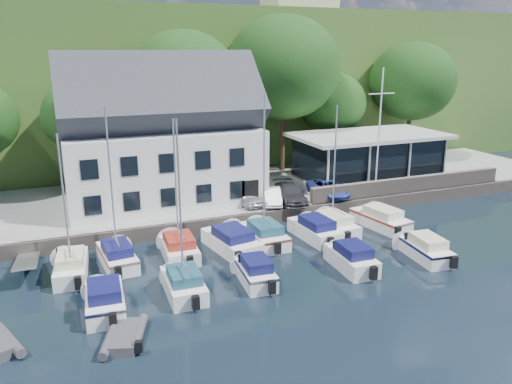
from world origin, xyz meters
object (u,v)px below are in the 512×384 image
boat_r2_4 (425,246)px  boat_r1_3 (231,239)px  boat_r1_2 (176,188)px  boat_r2_2 (255,270)px  boat_r1_1 (112,193)px  dinghy_1 (124,335)px  car_dgrey (290,193)px  car_silver (245,197)px  car_white (272,196)px  boat_r1_4 (264,176)px  boat_r2_0 (105,297)px  boat_r2_3 (351,256)px  boat_r1_0 (64,200)px  boat_r1_6 (334,170)px  car_blue (328,187)px  boat_r2_1 (180,214)px  club_pavilion (368,157)px  flagpole (379,132)px  harbor_building (162,144)px  boat_r1_7 (380,217)px  boat_r1_5 (315,228)px

boat_r2_4 → boat_r1_3: bearing=158.8°
boat_r1_2 → boat_r2_2: (3.01, -4.98, -3.59)m
boat_r1_3 → boat_r2_2: bearing=-103.3°
boat_r1_1 → dinghy_1: size_ratio=3.10×
car_dgrey → boat_r1_2: (-9.77, -4.73, 2.67)m
car_silver → car_white: size_ratio=1.02×
boat_r1_4 → dinghy_1: (-9.99, -8.21, -4.19)m
boat_r1_2 → boat_r1_4: (5.62, 0.01, 0.20)m
boat_r2_0 → dinghy_1: bearing=-77.1°
boat_r2_3 → boat_r2_4: bearing=-0.9°
boat_r1_1 → boat_r2_4: size_ratio=1.52×
car_dgrey → boat_r1_1: boat_r1_1 is taller
boat_r1_0 → boat_r2_2: boat_r1_0 is taller
boat_r1_3 → boat_r2_4: bearing=-37.4°
boat_r2_2 → boat_r1_6: bearing=37.9°
boat_r2_2 → boat_r2_4: 10.77m
car_blue → boat_r2_1: (-14.20, -9.92, 2.66)m
club_pavilion → boat_r2_3: 17.22m
car_dgrey → flagpole: size_ratio=0.46×
harbor_building → car_blue: harbor_building is taller
boat_r2_0 → harbor_building: bearing=70.9°
boat_r1_7 → car_silver: bearing=136.7°
car_dgrey → boat_r2_1: bearing=-129.4°
boat_r1_5 → boat_r1_6: size_ratio=0.70×
car_blue → boat_r1_0: size_ratio=0.44×
club_pavilion → car_dgrey: club_pavilion is taller
car_blue → boat_r1_4: bearing=-146.0°
boat_r1_7 → car_blue: bearing=93.9°
harbor_building → boat_r1_6: 13.05m
boat_r1_3 → harbor_building: bearing=94.3°
boat_r1_1 → boat_r2_1: bearing=-66.6°
boat_r1_7 → boat_r2_2: (-11.48, -4.74, -0.02)m
boat_r1_7 → boat_r1_2: bearing=170.3°
harbor_building → club_pavilion: 18.15m
car_dgrey → boat_r1_0: bearing=-153.4°
harbor_building → boat_r1_5: 13.06m
car_silver → boat_r1_4: bearing=-109.1°
car_white → boat_r2_2: car_white is taller
club_pavilion → boat_r1_5: club_pavilion is taller
boat_r2_0 → boat_r2_1: boat_r2_1 is taller
boat_r1_0 → boat_r2_1: size_ratio=1.02×
boat_r1_3 → boat_r2_3: 7.52m
boat_r1_6 → boat_r2_4: bearing=-67.3°
car_blue → dinghy_1: 22.13m
car_dgrey → dinghy_1: 19.20m
boat_r1_3 → boat_r1_0: bearing=170.9°
boat_r2_4 → car_dgrey: bearing=117.2°
club_pavilion → car_silver: (-12.65, -2.88, -1.43)m
car_dgrey → dinghy_1: (-14.14, -12.92, -1.32)m
boat_r1_0 → boat_r1_6: 16.90m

